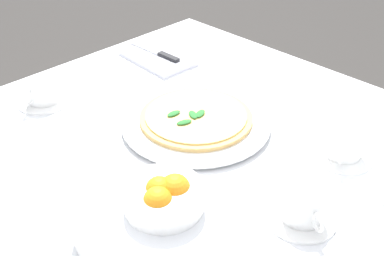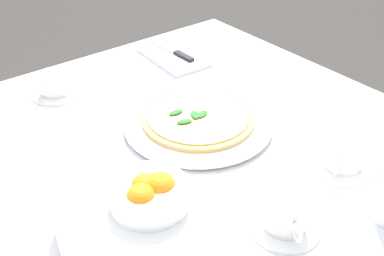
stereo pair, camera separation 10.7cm
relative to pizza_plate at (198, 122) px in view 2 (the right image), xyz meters
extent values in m
cube|color=white|center=(-0.04, 0.07, -0.02)|extent=(1.10, 1.10, 0.02)
cube|color=white|center=(-0.04, -0.47, -0.17)|extent=(1.10, 0.01, 0.28)
cube|color=white|center=(0.50, 0.07, -0.17)|extent=(0.01, 1.10, 0.28)
cylinder|color=brown|center=(0.41, -0.39, -0.39)|extent=(0.06, 0.06, 0.73)
cylinder|color=white|center=(0.00, 0.00, -0.01)|extent=(0.21, 0.21, 0.01)
cylinder|color=white|center=(0.00, 0.00, 0.00)|extent=(0.35, 0.35, 0.01)
cylinder|color=#DBAD60|center=(0.00, 0.00, 0.01)|extent=(0.26, 0.26, 0.01)
cylinder|color=#EAC66B|center=(0.00, 0.00, 0.02)|extent=(0.24, 0.24, 0.00)
ellipsoid|color=#2D7533|center=(-0.01, -0.01, 0.02)|extent=(0.03, 0.04, 0.01)
ellipsoid|color=#2D7533|center=(0.00, 0.01, 0.02)|extent=(0.04, 0.03, 0.01)
ellipsoid|color=#2D7533|center=(0.04, 0.04, 0.02)|extent=(0.02, 0.04, 0.01)
ellipsoid|color=#2D7533|center=(-0.01, 0.05, 0.02)|extent=(0.03, 0.04, 0.01)
cylinder|color=white|center=(-0.31, -0.14, -0.01)|extent=(0.13, 0.13, 0.01)
cylinder|color=white|center=(-0.31, -0.14, 0.02)|extent=(0.08, 0.08, 0.06)
torus|color=white|center=(-0.33, -0.09, 0.03)|extent=(0.02, 0.04, 0.03)
cylinder|color=black|center=(-0.31, -0.14, 0.05)|extent=(0.07, 0.07, 0.00)
cylinder|color=white|center=(0.35, 0.20, -0.01)|extent=(0.13, 0.13, 0.01)
cylinder|color=white|center=(0.35, 0.20, 0.02)|extent=(0.08, 0.08, 0.06)
torus|color=white|center=(0.33, 0.24, 0.03)|extent=(0.02, 0.04, 0.03)
cylinder|color=black|center=(0.35, 0.20, 0.05)|extent=(0.07, 0.07, 0.00)
cylinder|color=white|center=(-0.35, 0.08, -0.01)|extent=(0.13, 0.13, 0.01)
cylinder|color=white|center=(-0.35, 0.08, 0.02)|extent=(0.08, 0.08, 0.06)
torus|color=white|center=(-0.39, 0.11, 0.03)|extent=(0.03, 0.02, 0.03)
cylinder|color=black|center=(-0.35, 0.08, 0.05)|extent=(0.07, 0.07, 0.00)
cube|color=white|center=(0.33, -0.17, 0.00)|extent=(0.23, 0.14, 0.02)
cube|color=silver|center=(0.38, -0.17, 0.01)|extent=(0.12, 0.02, 0.01)
cube|color=black|center=(0.28, -0.17, 0.01)|extent=(0.08, 0.02, 0.01)
cylinder|color=white|center=(-0.15, 0.24, 0.01)|extent=(0.15, 0.15, 0.04)
sphere|color=orange|center=(-0.14, 0.24, 0.03)|extent=(0.05, 0.05, 0.05)
sphere|color=orange|center=(-0.16, 0.26, 0.03)|extent=(0.05, 0.05, 0.05)
sphere|color=orange|center=(-0.16, 0.22, 0.03)|extent=(0.06, 0.06, 0.06)
cube|color=white|center=(-0.15, 0.42, 0.02)|extent=(0.09, 0.03, 0.06)
camera|label=1|loc=(-0.65, 0.67, 0.61)|focal=44.43mm
camera|label=2|loc=(-0.72, 0.59, 0.61)|focal=44.43mm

